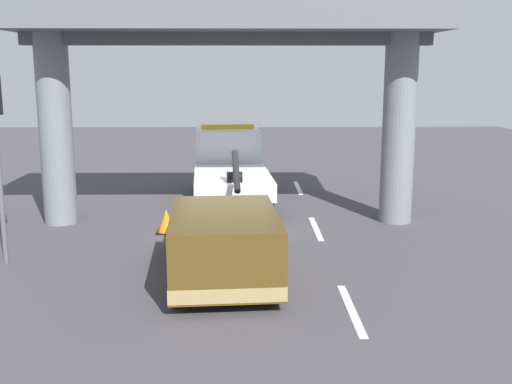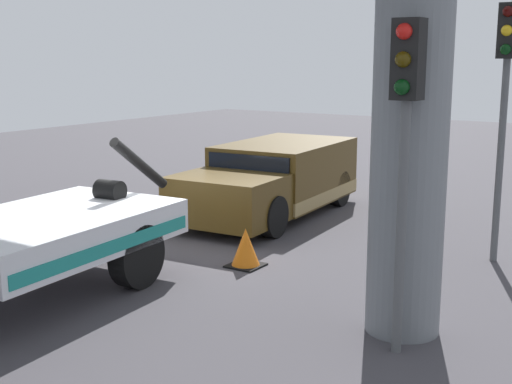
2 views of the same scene
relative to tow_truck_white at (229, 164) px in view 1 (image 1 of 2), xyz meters
The scene contains 9 objects.
ground_plane 4.39m from the tow_truck_white, behind, with size 60.00×40.00×0.10m, color #423F44.
lane_stripe_west 10.59m from the tow_truck_white, 165.89° to the right, with size 2.60×0.16×0.01m, color silver.
lane_stripe_mid 5.07m from the tow_truck_white, 148.62° to the right, with size 2.60×0.16×0.01m, color silver.
lane_stripe_east 3.35m from the tow_truck_white, 55.08° to the right, with size 2.60×0.16×0.01m, color silver.
tow_truck_white is the anchor object (origin of this frame).
towed_van_green 8.25m from the tow_truck_white, behind, with size 5.33×2.52×1.58m.
overpass_structure 5.38m from the tow_truck_white, behind, with size 3.60×11.93×6.49m.
traffic_light_far 6.01m from the tow_truck_white, 117.77° to the left, with size 0.39×0.32×3.92m.
traffic_cone_orange 4.93m from the tow_truck_white, 160.08° to the left, with size 0.56×0.56×0.66m.
Camera 1 is at (-17.08, -0.49, 4.56)m, focal length 43.41 mm.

